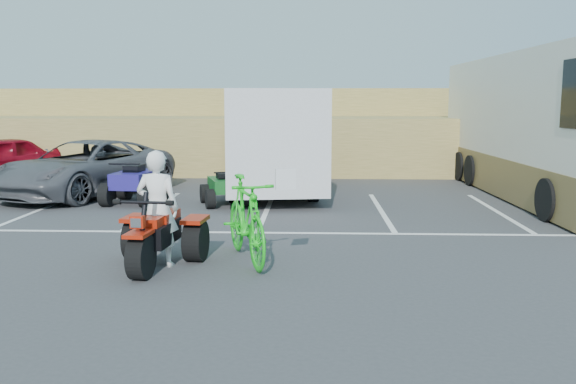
{
  "coord_description": "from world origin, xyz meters",
  "views": [
    {
      "loc": [
        1.08,
        -9.26,
        2.53
      ],
      "look_at": [
        0.66,
        1.13,
        1.0
      ],
      "focal_mm": 38.0,
      "sensor_mm": 36.0,
      "label": 1
    }
  ],
  "objects_px": {
    "rider": "(158,209)",
    "quad_atv_green": "(224,205)",
    "cargo_trailer": "(270,138)",
    "red_trike_atv": "(156,268)",
    "grey_pickup": "(86,168)",
    "rv_motorhome": "(543,137)",
    "quad_atv_blue": "(136,203)",
    "green_dirt_bike": "(246,219)"
  },
  "relations": [
    {
      "from": "grey_pickup",
      "to": "red_trike_atv",
      "type": "bearing_deg",
      "value": -40.61
    },
    {
      "from": "rv_motorhome",
      "to": "quad_atv_blue",
      "type": "relative_size",
      "value": 6.24
    },
    {
      "from": "rider",
      "to": "red_trike_atv",
      "type": "bearing_deg",
      "value": 90.0
    },
    {
      "from": "grey_pickup",
      "to": "cargo_trailer",
      "type": "bearing_deg",
      "value": 28.19
    },
    {
      "from": "rider",
      "to": "green_dirt_bike",
      "type": "bearing_deg",
      "value": -160.91
    },
    {
      "from": "rider",
      "to": "green_dirt_bike",
      "type": "height_order",
      "value": "rider"
    },
    {
      "from": "cargo_trailer",
      "to": "rider",
      "type": "bearing_deg",
      "value": -106.7
    },
    {
      "from": "green_dirt_bike",
      "to": "quad_atv_green",
      "type": "height_order",
      "value": "green_dirt_bike"
    },
    {
      "from": "cargo_trailer",
      "to": "rv_motorhome",
      "type": "xyz_separation_m",
      "value": [
        7.42,
        -0.2,
        0.08
      ]
    },
    {
      "from": "green_dirt_bike",
      "to": "quad_atv_blue",
      "type": "relative_size",
      "value": 1.36
    },
    {
      "from": "red_trike_atv",
      "to": "rider",
      "type": "height_order",
      "value": "rider"
    },
    {
      "from": "rv_motorhome",
      "to": "red_trike_atv",
      "type": "bearing_deg",
      "value": -139.92
    },
    {
      "from": "red_trike_atv",
      "to": "grey_pickup",
      "type": "height_order",
      "value": "grey_pickup"
    },
    {
      "from": "red_trike_atv",
      "to": "quad_atv_green",
      "type": "relative_size",
      "value": 1.28
    },
    {
      "from": "red_trike_atv",
      "to": "grey_pickup",
      "type": "relative_size",
      "value": 0.32
    },
    {
      "from": "quad_atv_green",
      "to": "rider",
      "type": "bearing_deg",
      "value": -110.2
    },
    {
      "from": "red_trike_atv",
      "to": "quad_atv_blue",
      "type": "height_order",
      "value": "red_trike_atv"
    },
    {
      "from": "green_dirt_bike",
      "to": "rv_motorhome",
      "type": "height_order",
      "value": "rv_motorhome"
    },
    {
      "from": "grey_pickup",
      "to": "quad_atv_blue",
      "type": "relative_size",
      "value": 3.23
    },
    {
      "from": "rv_motorhome",
      "to": "quad_atv_blue",
      "type": "xyz_separation_m",
      "value": [
        -10.7,
        -1.68,
        -1.62
      ]
    },
    {
      "from": "grey_pickup",
      "to": "rider",
      "type": "bearing_deg",
      "value": -40.04
    },
    {
      "from": "green_dirt_bike",
      "to": "quad_atv_green",
      "type": "bearing_deg",
      "value": 82.27
    },
    {
      "from": "rider",
      "to": "quad_atv_blue",
      "type": "xyz_separation_m",
      "value": [
        -2.09,
        5.87,
        -0.91
      ]
    },
    {
      "from": "rider",
      "to": "cargo_trailer",
      "type": "xyz_separation_m",
      "value": [
        1.19,
        7.74,
        0.64
      ]
    },
    {
      "from": "cargo_trailer",
      "to": "rv_motorhome",
      "type": "distance_m",
      "value": 7.43
    },
    {
      "from": "quad_atv_blue",
      "to": "rv_motorhome",
      "type": "bearing_deg",
      "value": 14.2
    },
    {
      "from": "grey_pickup",
      "to": "rv_motorhome",
      "type": "distance_m",
      "value": 12.48
    },
    {
      "from": "rv_motorhome",
      "to": "quad_atv_blue",
      "type": "distance_m",
      "value": 10.96
    },
    {
      "from": "quad_atv_blue",
      "to": "green_dirt_bike",
      "type": "bearing_deg",
      "value": -52.95
    },
    {
      "from": "rider",
      "to": "cargo_trailer",
      "type": "bearing_deg",
      "value": -93.54
    },
    {
      "from": "quad_atv_blue",
      "to": "quad_atv_green",
      "type": "relative_size",
      "value": 1.22
    },
    {
      "from": "rider",
      "to": "quad_atv_green",
      "type": "height_order",
      "value": "rider"
    },
    {
      "from": "rv_motorhome",
      "to": "quad_atv_green",
      "type": "distance_m",
      "value": 8.77
    },
    {
      "from": "green_dirt_bike",
      "to": "quad_atv_blue",
      "type": "distance_m",
      "value": 6.55
    },
    {
      "from": "cargo_trailer",
      "to": "rv_motorhome",
      "type": "height_order",
      "value": "rv_motorhome"
    },
    {
      "from": "rider",
      "to": "rv_motorhome",
      "type": "bearing_deg",
      "value": -133.59
    },
    {
      "from": "rv_motorhome",
      "to": "grey_pickup",
      "type": "bearing_deg",
      "value": 179.95
    },
    {
      "from": "red_trike_atv",
      "to": "grey_pickup",
      "type": "bearing_deg",
      "value": 122.63
    },
    {
      "from": "rider",
      "to": "grey_pickup",
      "type": "height_order",
      "value": "rider"
    },
    {
      "from": "rv_motorhome",
      "to": "cargo_trailer",
      "type": "bearing_deg",
      "value": 176.8
    },
    {
      "from": "red_trike_atv",
      "to": "quad_atv_green",
      "type": "height_order",
      "value": "red_trike_atv"
    },
    {
      "from": "rider",
      "to": "quad_atv_blue",
      "type": "relative_size",
      "value": 1.08
    }
  ]
}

